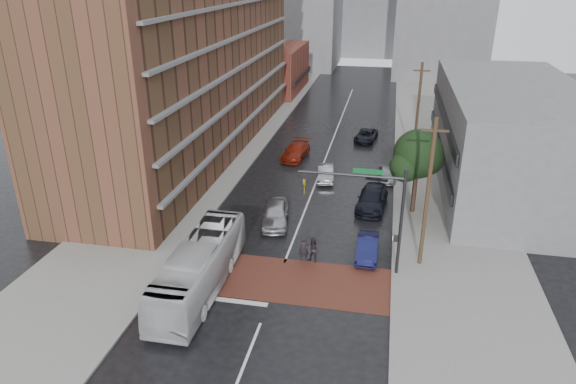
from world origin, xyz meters
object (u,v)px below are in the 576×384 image
at_px(pedestrian_a, 304,249).
at_px(suv_travel, 366,136).
at_px(car_travel_b, 326,173).
at_px(car_parked_near, 367,247).
at_px(car_parked_far, 387,174).
at_px(transit_bus, 200,267).
at_px(car_travel_a, 275,214).
at_px(car_travel_c, 296,151).
at_px(pedestrian_b, 313,250).
at_px(car_parked_mid, 372,199).

bearing_deg(pedestrian_a, suv_travel, 77.99).
bearing_deg(car_travel_b, car_parked_near, -78.67).
distance_m(car_parked_near, car_parked_far, 14.29).
bearing_deg(transit_bus, car_parked_near, 31.32).
relative_size(car_parked_near, car_parked_far, 1.12).
distance_m(car_travel_a, car_travel_b, 10.01).
bearing_deg(car_travel_c, car_travel_b, -49.05).
height_order(car_travel_b, suv_travel, car_travel_b).
distance_m(pedestrian_a, car_travel_b, 14.70).
bearing_deg(pedestrian_b, car_travel_a, 143.34).
bearing_deg(car_parked_far, car_travel_b, -174.63).
bearing_deg(car_parked_far, car_parked_mid, -104.58).
distance_m(pedestrian_a, pedestrian_b, 0.64).
xyz_separation_m(pedestrian_a, suv_travel, (2.52, 27.31, -0.27)).
distance_m(suv_travel, car_parked_mid, 18.00).
xyz_separation_m(car_travel_c, suv_travel, (6.79, 7.22, -0.12)).
xyz_separation_m(pedestrian_b, suv_travel, (1.88, 27.31, -0.25)).
relative_size(pedestrian_b, car_travel_c, 0.34).
relative_size(car_travel_a, car_parked_near, 1.20).
height_order(transit_bus, car_parked_mid, transit_bus).
bearing_deg(suv_travel, pedestrian_b, -85.45).
relative_size(car_travel_c, car_parked_far, 1.44).
distance_m(car_travel_a, car_parked_mid, 8.34).
relative_size(pedestrian_b, car_parked_mid, 0.33).
bearing_deg(suv_travel, car_travel_b, -94.81).
xyz_separation_m(pedestrian_a, pedestrian_b, (0.64, 0.00, -0.01)).
relative_size(pedestrian_b, car_travel_a, 0.36).
bearing_deg(pedestrian_b, car_travel_c, 120.64).
bearing_deg(pedestrian_a, car_parked_far, 65.36).
relative_size(transit_bus, car_travel_b, 2.76).
bearing_deg(car_travel_c, pedestrian_b, -70.49).
distance_m(car_travel_c, suv_travel, 9.91).
distance_m(transit_bus, car_parked_near, 11.41).
distance_m(car_travel_c, car_parked_mid, 13.57).
height_order(car_travel_c, car_parked_mid, car_parked_mid).
relative_size(pedestrian_a, car_travel_a, 0.37).
xyz_separation_m(pedestrian_a, car_travel_c, (-4.27, 20.09, -0.15)).
bearing_deg(pedestrian_a, pedestrian_b, -6.74).
bearing_deg(car_parked_mid, suv_travel, 99.69).
height_order(car_travel_a, car_travel_b, car_travel_a).
xyz_separation_m(car_parked_near, car_parked_far, (0.97, 14.26, -0.05)).
bearing_deg(suv_travel, transit_bus, -95.84).
relative_size(car_parked_mid, car_parked_far, 1.51).
height_order(car_travel_a, car_parked_near, car_travel_a).
distance_m(pedestrian_b, suv_travel, 27.38).
height_order(pedestrian_a, car_travel_b, pedestrian_a).
distance_m(car_travel_a, car_parked_near, 8.02).
xyz_separation_m(car_travel_b, car_parked_mid, (4.51, -5.31, 0.13)).
bearing_deg(transit_bus, car_parked_far, 62.03).
height_order(transit_bus, pedestrian_a, transit_bus).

